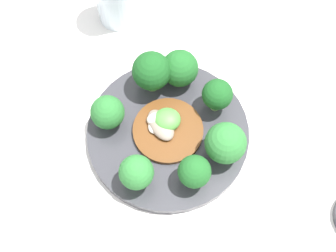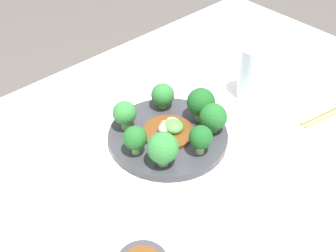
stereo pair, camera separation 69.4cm
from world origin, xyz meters
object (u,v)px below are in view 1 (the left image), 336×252
object	(u,v)px
broccoli_southwest	(225,143)
broccoli_east	(152,71)
stirfry_center	(165,126)
broccoli_west	(194,172)
broccoli_southeast	(180,68)
broccoli_northwest	(136,173)
broccoli_northeast	(108,113)
plate	(168,134)
broccoli_south	(217,95)

from	to	relation	value
broccoli_southwest	broccoli_east	bearing A→B (deg)	17.01
broccoli_east	stirfry_center	xyz separation A→B (m)	(-0.08, 0.01, -0.03)
broccoli_west	broccoli_southeast	size ratio (longest dim) A/B	0.98
broccoli_northwest	stirfry_center	world-z (taller)	broccoli_northwest
broccoli_southwest	broccoli_northwest	xyz separation A→B (m)	(0.01, 0.13, -0.00)
broccoli_east	broccoli_northeast	size ratio (longest dim) A/B	1.28
plate	broccoli_west	distance (m)	0.10
broccoli_southwest	stirfry_center	distance (m)	0.10
broccoli_southwest	broccoli_northwest	world-z (taller)	broccoli_southwest
broccoli_west	broccoli_northeast	distance (m)	0.16
broccoli_northwest	broccoli_east	bearing A→B (deg)	-32.29
plate	stirfry_center	world-z (taller)	stirfry_center
plate	broccoli_west	bearing A→B (deg)	179.84
broccoli_west	broccoli_southwest	xyz separation A→B (m)	(0.02, -0.06, 0.00)
broccoli_south	stirfry_center	bearing A→B (deg)	90.14
plate	broccoli_south	distance (m)	0.10
broccoli_east	stirfry_center	size ratio (longest dim) A/B	0.70
stirfry_center	broccoli_south	bearing A→B (deg)	-89.86
broccoli_northeast	stirfry_center	xyz separation A→B (m)	(-0.05, -0.07, -0.02)
broccoli_west	broccoli_southwest	bearing A→B (deg)	-72.46
broccoli_southwest	broccoli_south	size ratio (longest dim) A/B	1.12
broccoli_west	broccoli_northeast	bearing A→B (deg)	27.91
broccoli_southeast	broccoli_northwest	distance (m)	0.18
plate	broccoli_northwest	xyz separation A→B (m)	(-0.05, 0.07, 0.05)
broccoli_west	broccoli_southeast	distance (m)	0.17
broccoli_southwest	broccoli_northeast	distance (m)	0.18
plate	broccoli_northwest	world-z (taller)	broccoli_northwest
broccoli_southwest	broccoli_northwest	bearing A→B (deg)	83.71
broccoli_west	broccoli_southeast	xyz separation A→B (m)	(0.16, -0.05, -0.00)
broccoli_southeast	broccoli_northeast	world-z (taller)	broccoli_southeast
broccoli_west	broccoli_northeast	world-z (taller)	broccoli_west
broccoli_northwest	broccoli_northeast	size ratio (longest dim) A/B	1.11
broccoli_west	broccoli_south	world-z (taller)	same
plate	broccoli_southeast	size ratio (longest dim) A/B	3.85
broccoli_east	stirfry_center	world-z (taller)	broccoli_east
broccoli_south	broccoli_northwest	size ratio (longest dim) A/B	0.97
broccoli_west	broccoli_southwest	distance (m)	0.06
broccoli_west	broccoli_south	distance (m)	0.12
broccoli_southeast	stirfry_center	distance (m)	0.09
broccoli_east	broccoli_south	xyz separation A→B (m)	(-0.07, -0.07, -0.01)
broccoli_southwest	broccoli_south	world-z (taller)	broccoli_southwest
stirfry_center	broccoli_east	bearing A→B (deg)	-10.34
broccoli_east	broccoli_northwest	world-z (taller)	broccoli_east
stirfry_center	broccoli_west	bearing A→B (deg)	-179.22
plate	broccoli_northwest	size ratio (longest dim) A/B	3.81
broccoli_southwest	broccoli_northwest	distance (m)	0.13
broccoli_east	broccoli_west	size ratio (longest dim) A/B	1.20
broccoli_west	broccoli_southwest	world-z (taller)	broccoli_southwest
broccoli_south	broccoli_northeast	xyz separation A→B (m)	(0.05, 0.16, -0.01)
broccoli_east	broccoli_southeast	xyz separation A→B (m)	(-0.01, -0.04, -0.01)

